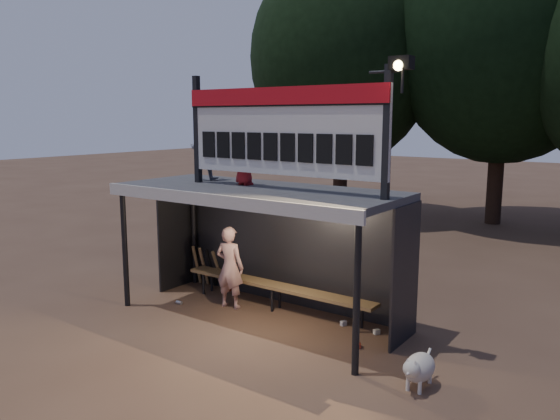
{
  "coord_description": "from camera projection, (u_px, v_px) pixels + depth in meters",
  "views": [
    {
      "loc": [
        5.65,
        -7.21,
        3.49
      ],
      "look_at": [
        0.2,
        0.4,
        1.9
      ],
      "focal_mm": 35.0,
      "sensor_mm": 36.0,
      "label": 1
    }
  ],
  "objects": [
    {
      "name": "ground",
      "position": [
        258.0,
        318.0,
        9.6
      ],
      "size": [
        80.0,
        80.0,
        0.0
      ],
      "primitive_type": "plane",
      "color": "#4F3627",
      "rests_on": "ground"
    },
    {
      "name": "bats",
      "position": [
        207.0,
        267.0,
        11.31
      ],
      "size": [
        0.68,
        0.35,
        0.84
      ],
      "color": "olive",
      "rests_on": "ground"
    },
    {
      "name": "tree_mid",
      "position": [
        505.0,
        32.0,
        17.22
      ],
      "size": [
        7.22,
        7.22,
        10.36
      ],
      "color": "#322016",
      "rests_on": "ground"
    },
    {
      "name": "bench",
      "position": [
        276.0,
        287.0,
        9.97
      ],
      "size": [
        4.0,
        0.35,
        0.48
      ],
      "color": "olive",
      "rests_on": "ground"
    },
    {
      "name": "child_a",
      "position": [
        204.0,
        149.0,
        10.27
      ],
      "size": [
        0.68,
        0.59,
        1.17
      ],
      "primitive_type": "imported",
      "rotation": [
        0.0,
        0.0,
        3.45
      ],
      "color": "slate",
      "rests_on": "dugout_shelter"
    },
    {
      "name": "dugout_shelter",
      "position": [
        265.0,
        213.0,
        9.49
      ],
      "size": [
        5.1,
        2.08,
        2.32
      ],
      "color": "#3D3D40",
      "rests_on": "ground"
    },
    {
      "name": "child_b",
      "position": [
        244.0,
        159.0,
        9.52
      ],
      "size": [
        0.5,
        0.4,
        0.89
      ],
      "primitive_type": "imported",
      "rotation": [
        0.0,
        0.0,
        2.85
      ],
      "color": "maroon",
      "rests_on": "dugout_shelter"
    },
    {
      "name": "scoreboard_assembly",
      "position": [
        283.0,
        128.0,
        8.72
      ],
      "size": [
        4.1,
        0.27,
        1.99
      ],
      "color": "black",
      "rests_on": "dugout_shelter"
    },
    {
      "name": "player",
      "position": [
        230.0,
        267.0,
        10.05
      ],
      "size": [
        0.61,
        0.45,
        1.53
      ],
      "primitive_type": "imported",
      "rotation": [
        0.0,
        0.0,
        3.29
      ],
      "color": "silver",
      "rests_on": "ground"
    },
    {
      "name": "tree_left",
      "position": [
        342.0,
        59.0,
        18.99
      ],
      "size": [
        6.46,
        6.46,
        9.27
      ],
      "color": "#301D15",
      "rests_on": "ground"
    },
    {
      "name": "dog",
      "position": [
        418.0,
        368.0,
        7.08
      ],
      "size": [
        0.36,
        0.81,
        0.49
      ],
      "color": "beige",
      "rests_on": "ground"
    },
    {
      "name": "litter",
      "position": [
        291.0,
        316.0,
        9.6
      ],
      "size": [
        3.81,
        1.25,
        0.08
      ],
      "color": "#A92D1D",
      "rests_on": "ground"
    }
  ]
}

